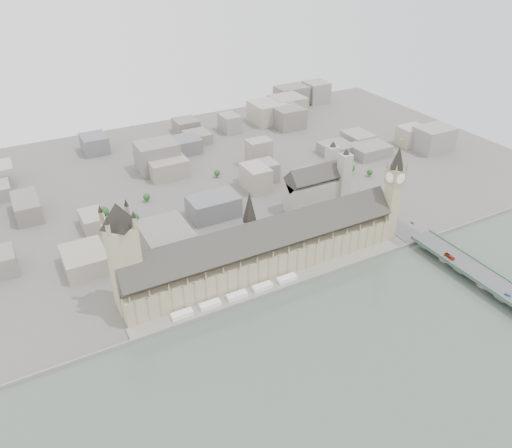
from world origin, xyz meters
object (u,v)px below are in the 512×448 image
westminster_abbey (317,187)px  car_blue (508,295)px  palace_of_westminster (263,249)px  victoria_tower (123,253)px  elizabeth_tower (394,187)px  red_bus_north (450,256)px  westminster_bridge (478,277)px  car_approach (413,223)px

westminster_abbey → car_blue: 221.47m
palace_of_westminster → victoria_tower: (-122.00, 6.30, 32.50)m
elizabeth_tower → victoria_tower: (-260.00, 18.00, -2.88)m
red_bus_north → car_blue: bearing=-88.6°
victoria_tower → westminster_bridge: victoria_tower is taller
elizabeth_tower → red_bus_north: elizabeth_tower is taller
elizabeth_tower → westminster_abbey: 96.91m
palace_of_westminster → westminster_abbey: size_ratio=3.90×
car_blue → car_approach: bearing=64.4°
elizabeth_tower → westminster_bridge: elizabeth_tower is taller
victoria_tower → westminster_bridge: 309.91m
victoria_tower → red_bus_north: 292.98m
westminster_bridge → westminster_abbey: westminster_abbey is taller
westminster_bridge → red_bus_north: red_bus_north is taller
car_blue → red_bus_north: bearing=70.8°
elizabeth_tower → victoria_tower: size_ratio=1.07×
elizabeth_tower → red_bus_north: 82.95m
palace_of_westminster → car_approach: 169.36m
palace_of_westminster → red_bus_north: bearing=-26.8°
palace_of_westminster → car_approach: palace_of_westminster is taller
elizabeth_tower → westminster_abbey: elizabeth_tower is taller
westminster_abbey → red_bus_north: (44.17, -153.63, -13.35)m
westminster_abbey → red_bus_north: bearing=-74.0°
palace_of_westminster → car_approach: size_ratio=59.08×
car_blue → victoria_tower: bearing=132.0°
elizabeth_tower → westminster_abbey: size_ratio=1.58×
car_approach → victoria_tower: bearing=163.8°
palace_of_westminster → westminster_abbey: bearing=34.2°
palace_of_westminster → westminster_bridge: (162.00, -107.20, -17.58)m
elizabeth_tower → westminster_bridge: 111.81m
red_bus_north → car_approach: 63.36m
palace_of_westminster → westminster_bridge: bearing=-33.5°
victoria_tower → westminster_abbey: (232.92, 69.00, -30.12)m
car_approach → elizabeth_tower: bearing=159.5°
westminster_bridge → red_bus_north: (-6.90, 28.87, 6.61)m
elizabeth_tower → westminster_abbey: bearing=107.3°
elizabeth_tower → victoria_tower: bearing=176.0°
red_bus_north → car_blue: 62.75m
westminster_abbey → red_bus_north: westminster_abbey is taller
palace_of_westminster → westminster_abbey: (110.92, 75.30, 2.38)m
westminster_bridge → westminster_abbey: 190.56m
victoria_tower → westminster_abbey: 244.79m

